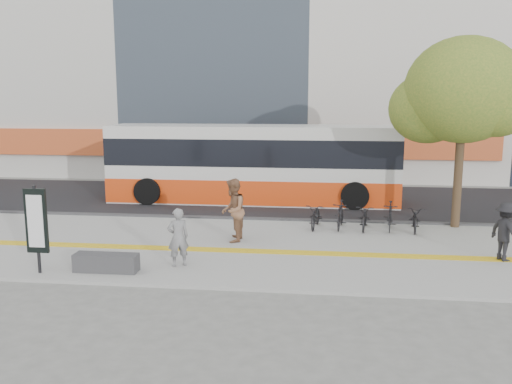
# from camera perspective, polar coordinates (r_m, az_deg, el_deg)

# --- Properties ---
(ground) EXTENTS (120.00, 120.00, 0.00)m
(ground) POSITION_cam_1_polar(r_m,az_deg,el_deg) (14.49, -4.06, -7.57)
(ground) COLOR slate
(ground) RESTS_ON ground
(sidewalk) EXTENTS (40.00, 7.00, 0.08)m
(sidewalk) POSITION_cam_1_polar(r_m,az_deg,el_deg) (15.89, -3.04, -5.82)
(sidewalk) COLOR gray
(sidewalk) RESTS_ON ground
(tactile_strip) EXTENTS (40.00, 0.45, 0.01)m
(tactile_strip) POSITION_cam_1_polar(r_m,az_deg,el_deg) (15.41, -3.36, -6.16)
(tactile_strip) COLOR yellow
(tactile_strip) RESTS_ON sidewalk
(street) EXTENTS (40.00, 8.00, 0.06)m
(street) POSITION_cam_1_polar(r_m,az_deg,el_deg) (23.12, 0.12, -0.80)
(street) COLOR black
(street) RESTS_ON ground
(curb) EXTENTS (40.00, 0.25, 0.14)m
(curb) POSITION_cam_1_polar(r_m,az_deg,el_deg) (19.23, -1.27, -2.91)
(curb) COLOR #333335
(curb) RESTS_ON ground
(bench) EXTENTS (1.60, 0.45, 0.45)m
(bench) POSITION_cam_1_polar(r_m,az_deg,el_deg) (14.03, -15.59, -7.22)
(bench) COLOR #333335
(bench) RESTS_ON sidewalk
(signboard) EXTENTS (0.55, 0.10, 2.20)m
(signboard) POSITION_cam_1_polar(r_m,az_deg,el_deg) (14.18, -22.26, -2.98)
(signboard) COLOR black
(signboard) RESTS_ON sidewalk
(street_tree) EXTENTS (4.40, 3.80, 6.31)m
(street_tree) POSITION_cam_1_polar(r_m,az_deg,el_deg) (18.93, 20.99, 9.80)
(street_tree) COLOR #3D291B
(street_tree) RESTS_ON sidewalk
(bus) EXTENTS (11.88, 2.82, 3.16)m
(bus) POSITION_cam_1_polar(r_m,az_deg,el_deg) (22.41, -0.35, 2.78)
(bus) COLOR silver
(bus) RESTS_ON street
(bicycle_row) EXTENTS (3.97, 1.63, 0.92)m
(bicycle_row) POSITION_cam_1_polar(r_m,az_deg,el_deg) (18.04, 11.49, -2.55)
(bicycle_row) COLOR black
(bicycle_row) RESTS_ON sidewalk
(seated_woman) EXTENTS (0.66, 0.58, 1.52)m
(seated_woman) POSITION_cam_1_polar(r_m,az_deg,el_deg) (13.94, -8.27, -4.77)
(seated_woman) COLOR black
(seated_woman) RESTS_ON sidewalk
(pedestrian_tan) EXTENTS (0.72, 0.93, 1.91)m
(pedestrian_tan) POSITION_cam_1_polar(r_m,az_deg,el_deg) (16.11, -2.47, -1.95)
(pedestrian_tan) COLOR #875C41
(pedestrian_tan) RESTS_ON sidewalk
(pedestrian_dark) EXTENTS (0.97, 1.17, 1.58)m
(pedestrian_dark) POSITION_cam_1_polar(r_m,az_deg,el_deg) (15.70, 24.97, -3.83)
(pedestrian_dark) COLOR black
(pedestrian_dark) RESTS_ON sidewalk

